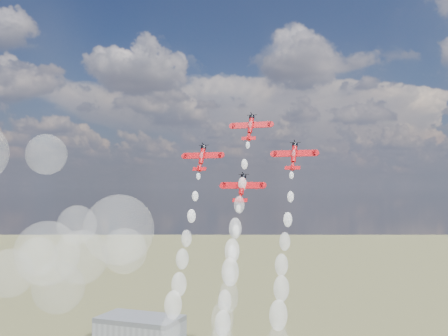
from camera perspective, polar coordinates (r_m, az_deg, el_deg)
hangar at (r=338.62m, az=-9.14°, el=-16.73°), size 50.00×28.00×13.00m
plane_lead at (r=134.83m, az=2.90°, el=4.49°), size 10.39×4.95×7.01m
plane_left at (r=135.28m, az=-2.44°, el=1.16°), size 10.39×4.95×7.01m
plane_right at (r=127.62m, az=7.61°, el=1.37°), size 10.39×4.95×7.01m
plane_slot at (r=127.50m, az=1.96°, el=-2.14°), size 10.39×4.95×7.01m
smoke_trail_lead at (r=119.84m, az=0.30°, el=-14.09°), size 5.52×22.83×47.85m
smoke_trail_left at (r=123.50m, az=-5.97°, el=-17.37°), size 5.18×22.47×47.45m
drifted_smoke_cloud at (r=170.00m, az=-17.76°, el=-6.70°), size 64.41×37.86×60.40m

